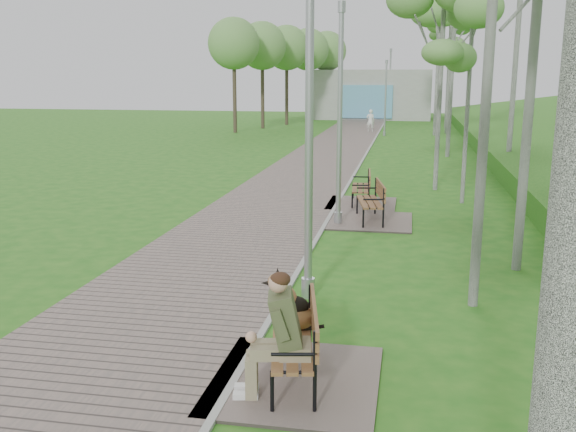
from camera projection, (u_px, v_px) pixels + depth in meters
name	position (u px, v px, depth m)	size (l,w,h in m)	color
walkway	(314.00, 167.00, 25.62)	(3.50, 67.00, 0.04)	#6F6059
kerb	(358.00, 168.00, 25.30)	(0.10, 67.00, 0.05)	#999993
building_north	(369.00, 94.00, 53.43)	(10.00, 5.20, 4.00)	#9E9E99
bench_main	(287.00, 345.00, 7.58)	(1.97, 2.19, 1.72)	#6F6059
bench_second	(370.00, 213.00, 16.04)	(2.03, 2.26, 1.25)	#6F6059
bench_third	(361.00, 197.00, 18.20)	(1.90, 2.11, 1.17)	#6F6059
lamp_post_near	(309.00, 136.00, 10.07)	(0.22, 0.22, 5.70)	#9EA1A6
lamp_post_second	(340.00, 124.00, 15.30)	(0.20, 0.20, 5.27)	#9EA1A6
lamp_post_third	(385.00, 101.00, 38.18)	(0.17, 0.17, 4.46)	#9EA1A6
lamp_post_far	(390.00, 87.00, 51.08)	(0.22, 0.22, 5.63)	#9EA1A6
pedestrian_near	(370.00, 121.00, 41.05)	(0.53, 0.35, 1.44)	white
birch_mid_c	(472.00, 26.00, 17.39)	(2.21, 2.21, 6.24)	silver
birch_far_c	(453.00, 1.00, 38.55)	(2.65, 2.65, 10.08)	silver
birch_distant_a	(441.00, 6.00, 37.35)	(2.74, 2.74, 9.56)	silver
birch_distant_b	(450.00, 32.00, 42.63)	(2.26, 2.26, 8.09)	silver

